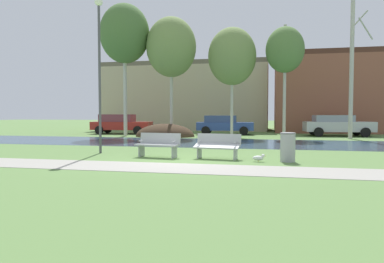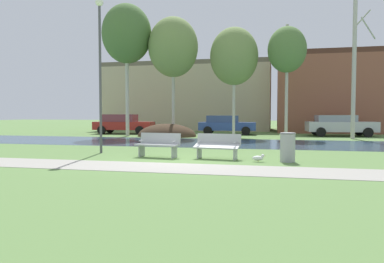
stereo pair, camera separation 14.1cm
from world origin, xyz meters
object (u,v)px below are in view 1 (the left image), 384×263
object	(u,v)px
streetlamp	(99,52)
parked_hatch_third_silver	(337,125)
parked_sedan_second_blue	(224,124)
parked_van_nearest_red	(121,124)
bench_right	(217,145)
trash_bin	(288,147)
seagull	(259,158)
bench_left	(158,144)

from	to	relation	value
streetlamp	parked_hatch_third_silver	xyz separation A→B (m)	(11.16, 13.58, -3.22)
streetlamp	parked_sedan_second_blue	size ratio (longest dim) A/B	1.42
parked_van_nearest_red	parked_hatch_third_silver	xyz separation A→B (m)	(15.93, 0.44, -0.01)
bench_right	parked_hatch_third_silver	size ratio (longest dim) A/B	0.35
trash_bin	seagull	world-z (taller)	trash_bin
parked_van_nearest_red	trash_bin	bearing A→B (deg)	-49.98
parked_sedan_second_blue	parked_hatch_third_silver	xyz separation A→B (m)	(7.96, -0.31, 0.03)
seagull	parked_van_nearest_red	xyz separation A→B (m)	(-11.05, 14.47, 0.66)
trash_bin	seagull	size ratio (longest dim) A/B	2.20
bench_right	streetlamp	size ratio (longest dim) A/B	0.27
bench_left	trash_bin	bearing A→B (deg)	-3.86
streetlamp	trash_bin	bearing A→B (deg)	-8.82
trash_bin	parked_van_nearest_red	distance (m)	18.62
bench_right	trash_bin	bearing A→B (deg)	-7.36
bench_left	parked_hatch_third_silver	distance (m)	16.72
bench_left	streetlamp	bearing A→B (deg)	163.05
bench_right	parked_sedan_second_blue	world-z (taller)	parked_sedan_second_blue
parked_hatch_third_silver	trash_bin	bearing A→B (deg)	-105.07
parked_sedan_second_blue	parked_van_nearest_red	bearing A→B (deg)	-174.63
parked_van_nearest_red	parked_sedan_second_blue	world-z (taller)	parked_van_nearest_red
trash_bin	streetlamp	distance (m)	8.09
trash_bin	seagull	bearing A→B (deg)	-167.07
seagull	bench_left	bearing A→B (deg)	171.81
bench_left	bench_right	xyz separation A→B (m)	(2.17, 0.00, 0.00)
streetlamp	parked_hatch_third_silver	bearing A→B (deg)	50.59
seagull	parked_sedan_second_blue	bearing A→B (deg)	101.41
bench_right	trash_bin	size ratio (longest dim) A/B	1.73
trash_bin	streetlamp	size ratio (longest dim) A/B	0.16
bench_right	parked_hatch_third_silver	world-z (taller)	parked_hatch_third_silver
bench_right	parked_hatch_third_silver	xyz separation A→B (m)	(6.33, 14.39, 0.31)
bench_left	parked_sedan_second_blue	distance (m)	14.72
streetlamp	parked_hatch_third_silver	distance (m)	17.87
parked_hatch_third_silver	parked_van_nearest_red	bearing A→B (deg)	-178.41
bench_right	parked_van_nearest_red	distance (m)	16.94
seagull	trash_bin	bearing A→B (deg)	12.93
bench_right	parked_sedan_second_blue	xyz separation A→B (m)	(-1.63, 14.70, 0.28)
parked_van_nearest_red	parked_hatch_third_silver	bearing A→B (deg)	1.59
streetlamp	parked_sedan_second_blue	xyz separation A→B (m)	(3.20, 13.89, -3.25)
trash_bin	seagull	distance (m)	1.02
bench_right	parked_van_nearest_red	xyz separation A→B (m)	(-9.60, 13.95, 0.32)
trash_bin	parked_hatch_third_silver	xyz separation A→B (m)	(3.96, 14.70, 0.29)
seagull	streetlamp	size ratio (longest dim) A/B	0.07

